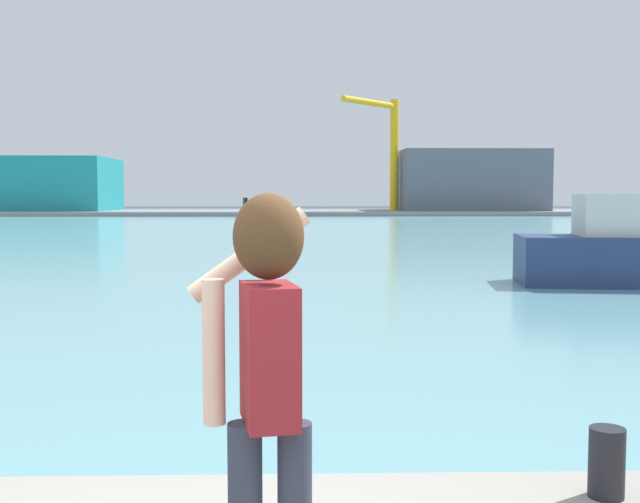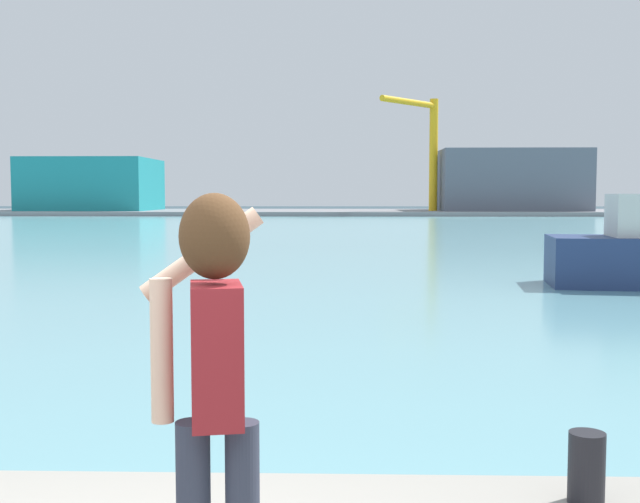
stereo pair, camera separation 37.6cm
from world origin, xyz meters
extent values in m
plane|color=#334751|center=(0.00, 50.00, 0.00)|extent=(220.00, 220.00, 0.00)
cube|color=#6BA8B2|center=(0.00, 52.00, 0.01)|extent=(140.00, 100.00, 0.02)
cube|color=gray|center=(0.00, 92.00, 0.25)|extent=(140.00, 20.00, 0.51)
cube|color=maroon|center=(0.40, 0.35, 1.74)|extent=(0.26, 0.37, 0.56)
sphere|color=#E0B293|center=(0.40, 0.35, 2.20)|extent=(0.22, 0.22, 0.22)
ellipsoid|color=#472D19|center=(0.40, 0.33, 2.21)|extent=(0.28, 0.26, 0.34)
cylinder|color=#E0B293|center=(0.18, 0.35, 1.75)|extent=(0.09, 0.09, 0.58)
cylinder|color=#E0B293|center=(0.31, 0.56, 2.12)|extent=(0.53, 0.18, 0.40)
cube|color=black|center=(0.29, 0.68, 2.29)|extent=(0.03, 0.07, 0.14)
cylinder|color=black|center=(2.28, 1.59, 0.84)|extent=(0.20, 0.20, 0.40)
cube|color=teal|center=(-29.75, 91.61, 3.66)|extent=(14.83, 13.05, 6.31)
cube|color=slate|center=(21.17, 92.08, 4.12)|extent=(17.00, 13.70, 7.22)
cylinder|color=yellow|center=(11.78, 89.18, 7.08)|extent=(1.00, 1.00, 13.15)
cylinder|color=yellow|center=(8.52, 85.42, 12.86)|extent=(7.05, 7.98, 0.70)
camera|label=1|loc=(0.52, -2.67, 2.37)|focal=43.20mm
camera|label=2|loc=(0.90, -2.67, 2.37)|focal=43.20mm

